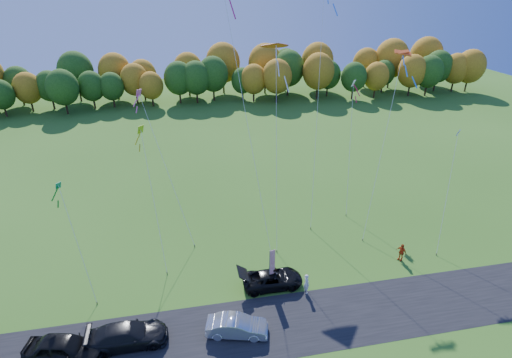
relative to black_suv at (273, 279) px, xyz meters
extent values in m
plane|color=#2E5C18|center=(-0.25, -0.18, -0.68)|extent=(160.00, 160.00, 0.00)
cube|color=black|center=(-0.25, -4.18, -0.68)|extent=(90.00, 6.00, 0.01)
imported|color=black|center=(0.00, 0.00, 0.00)|extent=(4.92, 2.28, 1.36)
imported|color=silver|center=(-3.62, -4.38, 0.03)|extent=(4.59, 2.53, 1.43)
imported|color=black|center=(-11.11, -3.77, 0.10)|extent=(5.43, 2.25, 1.57)
imported|color=black|center=(-15.07, -4.19, 0.20)|extent=(5.46, 3.04, 1.75)
imported|color=silver|center=(2.47, -1.27, 0.20)|extent=(0.50, 0.69, 1.77)
imported|color=gray|center=(0.18, -0.02, 0.19)|extent=(1.05, 1.08, 1.75)
imported|color=#C03712|center=(12.05, 1.09, 0.16)|extent=(0.81, 1.06, 1.68)
cylinder|color=#999999|center=(-0.32, -0.19, 1.20)|extent=(0.06, 0.06, 3.76)
cube|color=red|center=(-0.10, -0.13, 1.57)|extent=(0.46, 0.15, 2.82)
cube|color=navy|center=(-0.10, -0.10, 2.62)|extent=(0.46, 0.14, 0.73)
cylinder|color=#4C3F33|center=(0.87, 4.51, -0.58)|extent=(0.08, 0.08, 0.20)
cylinder|color=#4C3F33|center=(5.69, 7.37, -0.58)|extent=(0.08, 0.08, 0.20)
cylinder|color=#4C3F33|center=(1.42, 4.33, -0.58)|extent=(0.08, 0.08, 0.20)
cone|color=#AE3B0A|center=(3.44, 14.52, 16.29)|extent=(2.89, 2.21, 3.17)
cylinder|color=#4C3F33|center=(10.01, 4.50, -0.58)|extent=(0.08, 0.08, 0.20)
cube|color=#F9551B|center=(15.95, 12.62, 15.39)|extent=(3.38, 1.17, 1.28)
cylinder|color=#4C3F33|center=(-8.55, 3.14, -0.58)|extent=(0.08, 0.08, 0.20)
cube|color=#A4D716|center=(-9.77, 9.59, 10.22)|extent=(1.28, 1.28, 1.53)
cylinder|color=#4C3F33|center=(-13.89, 0.59, -0.58)|extent=(0.08, 0.08, 0.20)
cube|color=#18955F|center=(-15.81, 4.45, 7.96)|extent=(0.93, 0.93, 1.09)
cylinder|color=#4C3F33|center=(10.20, 9.07, -0.58)|extent=(0.08, 0.08, 0.20)
cube|color=white|center=(12.75, 16.29, 11.70)|extent=(1.19, 1.19, 1.42)
cylinder|color=#4C3F33|center=(-6.01, 6.63, -0.58)|extent=(0.08, 0.08, 0.20)
cube|color=#EC4E9E|center=(-9.91, 13.62, 12.42)|extent=(1.19, 1.19, 1.41)
cylinder|color=#4C3F33|center=(15.66, 1.06, -0.58)|extent=(0.08, 0.08, 0.20)
cube|color=#1D0DB6|center=(19.12, 6.23, 9.10)|extent=(0.92, 0.92, 1.08)
camera|label=1|loc=(-6.24, -24.72, 21.96)|focal=28.00mm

